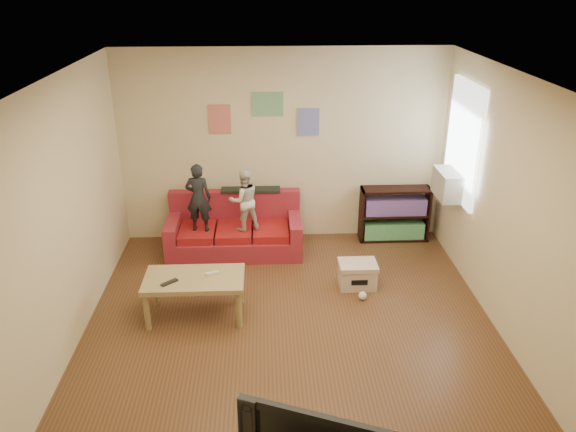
{
  "coord_description": "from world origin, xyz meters",
  "views": [
    {
      "loc": [
        -0.26,
        -5.0,
        3.6
      ],
      "look_at": [
        0.0,
        0.8,
        1.05
      ],
      "focal_mm": 35.0,
      "sensor_mm": 36.0,
      "label": 1
    }
  ],
  "objects_px": {
    "child_a": "(198,198)",
    "coffee_table": "(194,283)",
    "child_b": "(244,200)",
    "file_box": "(357,274)",
    "bookshelf": "(394,217)",
    "sofa": "(235,232)"
  },
  "relations": [
    {
      "from": "child_a",
      "to": "coffee_table",
      "type": "distance_m",
      "value": 1.53
    },
    {
      "from": "child_b",
      "to": "coffee_table",
      "type": "bearing_deg",
      "value": 51.93
    },
    {
      "from": "child_b",
      "to": "coffee_table",
      "type": "relative_size",
      "value": 0.77
    },
    {
      "from": "coffee_table",
      "to": "file_box",
      "type": "height_order",
      "value": "coffee_table"
    },
    {
      "from": "child_a",
      "to": "file_box",
      "type": "xyz_separation_m",
      "value": [
        2.0,
        -0.91,
        -0.69
      ]
    },
    {
      "from": "child_a",
      "to": "child_b",
      "type": "bearing_deg",
      "value": -172.76
    },
    {
      "from": "child_b",
      "to": "file_box",
      "type": "height_order",
      "value": "child_b"
    },
    {
      "from": "child_a",
      "to": "file_box",
      "type": "height_order",
      "value": "child_a"
    },
    {
      "from": "bookshelf",
      "to": "child_b",
      "type": "bearing_deg",
      "value": -169.35
    },
    {
      "from": "child_b",
      "to": "coffee_table",
      "type": "xyz_separation_m",
      "value": [
        -0.52,
        -1.47,
        -0.38
      ]
    },
    {
      "from": "child_a",
      "to": "coffee_table",
      "type": "relative_size",
      "value": 0.85
    },
    {
      "from": "coffee_table",
      "to": "file_box",
      "type": "bearing_deg",
      "value": 16.39
    },
    {
      "from": "child_a",
      "to": "bookshelf",
      "type": "height_order",
      "value": "child_a"
    },
    {
      "from": "child_a",
      "to": "file_box",
      "type": "relative_size",
      "value": 2.01
    },
    {
      "from": "coffee_table",
      "to": "bookshelf",
      "type": "bearing_deg",
      "value": 35.24
    },
    {
      "from": "child_b",
      "to": "child_a",
      "type": "bearing_deg",
      "value": -18.53
    },
    {
      "from": "child_a",
      "to": "bookshelf",
      "type": "bearing_deg",
      "value": -164.42
    },
    {
      "from": "sofa",
      "to": "child_a",
      "type": "xyz_separation_m",
      "value": [
        -0.45,
        -0.16,
        0.58
      ]
    },
    {
      "from": "sofa",
      "to": "bookshelf",
      "type": "distance_m",
      "value": 2.29
    },
    {
      "from": "coffee_table",
      "to": "file_box",
      "type": "distance_m",
      "value": 2.02
    },
    {
      "from": "child_a",
      "to": "coffee_table",
      "type": "xyz_separation_m",
      "value": [
        0.08,
        -1.47,
        -0.43
      ]
    },
    {
      "from": "bookshelf",
      "to": "file_box",
      "type": "height_order",
      "value": "bookshelf"
    }
  ]
}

